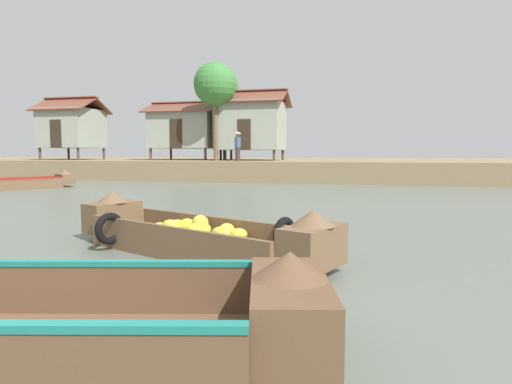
# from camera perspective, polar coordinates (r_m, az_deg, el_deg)

# --- Properties ---
(ground_plane) EXTENTS (300.00, 300.00, 0.00)m
(ground_plane) POSITION_cam_1_polar(r_m,az_deg,el_deg) (12.63, 1.57, -1.91)
(ground_plane) COLOR #596056
(riverbank_strip) EXTENTS (160.00, 20.00, 1.10)m
(riverbank_strip) POSITION_cam_1_polar(r_m,az_deg,el_deg) (31.71, 8.68, 3.32)
(riverbank_strip) COLOR #7F6B4C
(riverbank_strip) RESTS_ON ground
(banana_boat) EXTENTS (4.71, 2.81, 0.86)m
(banana_boat) POSITION_cam_1_polar(r_m,az_deg,el_deg) (6.79, -8.17, -5.59)
(banana_boat) COLOR brown
(banana_boat) RESTS_ON ground
(cargo_boat_upstream) EXTENTS (3.44, 4.86, 0.78)m
(cargo_boat_upstream) POSITION_cam_1_polar(r_m,az_deg,el_deg) (21.06, -29.66, 1.00)
(cargo_boat_upstream) COLOR brown
(cargo_boat_upstream) RESTS_ON ground
(stilt_house_left) EXTENTS (3.98, 3.80, 4.25)m
(stilt_house_left) POSITION_cam_1_polar(r_m,az_deg,el_deg) (32.26, -23.18, 7.85)
(stilt_house_left) COLOR #4C3826
(stilt_house_left) RESTS_ON riverbank_strip
(stilt_house_mid_left) EXTENTS (4.81, 3.99, 3.84)m
(stilt_house_mid_left) POSITION_cam_1_polar(r_m,az_deg,el_deg) (29.20, -9.17, 8.21)
(stilt_house_mid_left) COLOR #4C3826
(stilt_house_mid_left) RESTS_ON riverbank_strip
(stilt_house_mid_right) EXTENTS (4.64, 3.94, 4.40)m
(stilt_house_mid_right) POSITION_cam_1_polar(r_m,az_deg,el_deg) (27.42, -0.65, 8.85)
(stilt_house_mid_right) COLOR #4C3826
(stilt_house_mid_right) RESTS_ON riverbank_strip
(palm_tree_near) EXTENTS (2.56, 2.56, 5.81)m
(palm_tree_near) POSITION_cam_1_polar(r_m,az_deg,el_deg) (26.39, -5.43, 13.96)
(palm_tree_near) COLOR brown
(palm_tree_near) RESTS_ON riverbank_strip
(palm_tree_mid) EXTENTS (2.03, 2.03, 5.74)m
(palm_tree_mid) POSITION_cam_1_polar(r_m,az_deg,el_deg) (30.15, -4.21, 13.17)
(palm_tree_mid) COLOR brown
(palm_tree_mid) RESTS_ON riverbank_strip
(vendor_person) EXTENTS (0.44, 0.44, 1.66)m
(vendor_person) POSITION_cam_1_polar(r_m,az_deg,el_deg) (24.20, -2.43, 6.30)
(vendor_person) COLOR #332D28
(vendor_person) RESTS_ON riverbank_strip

